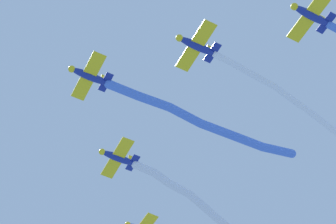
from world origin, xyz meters
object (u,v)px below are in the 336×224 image
(airplane_right_wing, at_px, (118,158))
(airplane_slot, at_px, (311,15))
(airplane_lead, at_px, (89,76))
(airplane_left_wing, at_px, (196,46))

(airplane_right_wing, bearing_deg, airplane_slot, 109.66)
(airplane_lead, xyz_separation_m, airplane_right_wing, (10.65, -3.22, 0.30))
(airplane_right_wing, relative_size, airplane_slot, 1.01)
(airplane_left_wing, bearing_deg, airplane_slot, 134.00)
(airplane_lead, height_order, airplane_left_wing, same)
(airplane_left_wing, xyz_separation_m, airplane_slot, (-4.32, -10.26, -0.30))
(airplane_right_wing, bearing_deg, airplane_lead, 50.97)
(airplane_left_wing, height_order, airplane_right_wing, airplane_right_wing)
(airplane_left_wing, height_order, airplane_slot, airplane_left_wing)
(airplane_left_wing, relative_size, airplane_slot, 1.00)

